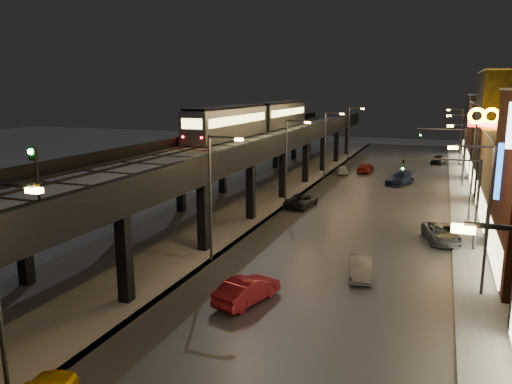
% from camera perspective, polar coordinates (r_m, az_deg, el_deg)
% --- Properties ---
extents(ground, '(220.00, 220.00, 0.00)m').
position_cam_1_polar(ground, '(25.70, -16.74, -16.92)').
color(ground, silver).
extents(road_surface, '(17.00, 120.00, 0.06)m').
position_cam_1_polar(road_surface, '(54.48, 12.91, -1.36)').
color(road_surface, '#46474D').
rests_on(road_surface, ground).
extents(sidewalk_right, '(4.00, 120.00, 0.14)m').
position_cam_1_polar(sidewalk_right, '(54.17, 23.45, -2.08)').
color(sidewalk_right, '#9FA1A8').
rests_on(sidewalk_right, ground).
extents(under_viaduct_pavement, '(11.00, 120.00, 0.06)m').
position_cam_1_polar(under_viaduct_pavement, '(57.70, -0.48, -0.33)').
color(under_viaduct_pavement, '#9FA1A8').
rests_on(under_viaduct_pavement, ground).
extents(elevated_viaduct, '(9.00, 100.00, 6.30)m').
position_cam_1_polar(elevated_viaduct, '(53.88, -1.69, 4.83)').
color(elevated_viaduct, black).
rests_on(elevated_viaduct, ground).
extents(viaduct_trackbed, '(8.40, 100.00, 0.32)m').
position_cam_1_polar(viaduct_trackbed, '(53.91, -1.66, 5.66)').
color(viaduct_trackbed, '#B2B7C1').
rests_on(viaduct_trackbed, elevated_viaduct).
extents(viaduct_parapet_streetside, '(0.30, 100.00, 1.10)m').
position_cam_1_polar(viaduct_parapet_streetside, '(52.42, 2.80, 5.98)').
color(viaduct_parapet_streetside, black).
rests_on(viaduct_parapet_streetside, elevated_viaduct).
extents(viaduct_parapet_far, '(0.30, 100.00, 1.10)m').
position_cam_1_polar(viaduct_parapet_far, '(55.66, -5.82, 6.27)').
color(viaduct_parapet_far, black).
rests_on(viaduct_parapet_far, elevated_viaduct).
extents(building_f, '(12.20, 16.20, 11.16)m').
position_cam_1_polar(building_f, '(94.44, 26.55, 6.57)').
color(building_f, '#252428').
rests_on(building_f, ground).
extents(streetlight_left_0, '(2.57, 0.28, 9.00)m').
position_cam_1_polar(streetlight_left_0, '(20.53, -27.09, -9.20)').
color(streetlight_left_0, '#38383A').
rests_on(streetlight_left_0, ground).
extents(streetlight_left_1, '(2.57, 0.28, 9.00)m').
position_cam_1_polar(streetlight_left_1, '(34.68, -4.87, 0.27)').
color(streetlight_left_1, '#38383A').
rests_on(streetlight_left_1, ground).
extents(streetlight_right_1, '(2.56, 0.28, 9.00)m').
position_cam_1_polar(streetlight_right_1, '(31.57, 24.59, -1.92)').
color(streetlight_right_1, '#38383A').
rests_on(streetlight_right_1, ground).
extents(streetlight_left_2, '(2.57, 0.28, 9.00)m').
position_cam_1_polar(streetlight_left_2, '(51.30, 3.74, 4.03)').
color(streetlight_left_2, '#38383A').
rests_on(streetlight_left_2, ground).
extents(streetlight_right_2, '(2.56, 0.28, 9.00)m').
position_cam_1_polar(streetlight_right_2, '(49.25, 23.25, 2.77)').
color(streetlight_right_2, '#38383A').
rests_on(streetlight_right_2, ground).
extents(streetlight_left_3, '(2.57, 0.28, 9.00)m').
position_cam_1_polar(streetlight_left_3, '(68.62, 8.11, 5.89)').
color(streetlight_left_3, '#38383A').
rests_on(streetlight_left_3, ground).
extents(streetlight_right_3, '(2.56, 0.28, 9.00)m').
position_cam_1_polar(streetlight_right_3, '(67.10, 22.61, 4.98)').
color(streetlight_right_3, '#38383A').
rests_on(streetlight_right_3, ground).
extents(streetlight_left_4, '(2.57, 0.28, 9.00)m').
position_cam_1_polar(streetlight_left_4, '(86.22, 10.72, 6.99)').
color(streetlight_left_4, '#38383A').
rests_on(streetlight_left_4, ground).
extents(streetlight_right_4, '(2.56, 0.28, 9.00)m').
position_cam_1_polar(streetlight_right_4, '(85.02, 22.24, 6.26)').
color(streetlight_right_4, '#38383A').
rests_on(streetlight_right_4, ground).
extents(traffic_light_rig_a, '(6.10, 0.34, 7.00)m').
position_cam_1_polar(traffic_light_rig_a, '(40.46, 22.43, 0.00)').
color(traffic_light_rig_a, '#38383A').
rests_on(traffic_light_rig_a, ground).
extents(traffic_light_rig_b, '(6.10, 0.34, 7.00)m').
position_cam_1_polar(traffic_light_rig_b, '(70.13, 21.76, 4.69)').
color(traffic_light_rig_b, '#38383A').
rests_on(traffic_light_rig_b, ground).
extents(subway_train, '(2.99, 36.66, 3.57)m').
position_cam_1_polar(subway_train, '(65.48, 0.16, 8.51)').
color(subway_train, gray).
rests_on(subway_train, viaduct_trackbed).
extents(rail_signal, '(0.35, 0.43, 3.06)m').
position_cam_1_polar(rail_signal, '(23.38, -23.95, 2.55)').
color(rail_signal, black).
rests_on(rail_signal, viaduct_trackbed).
extents(car_near_white, '(2.83, 4.85, 1.51)m').
position_cam_1_polar(car_near_white, '(29.12, -1.02, -11.22)').
color(car_near_white, maroon).
rests_on(car_near_white, ground).
extents(car_mid_silver, '(2.80, 5.16, 1.37)m').
position_cam_1_polar(car_mid_silver, '(51.84, 5.23, -1.02)').
color(car_mid_silver, black).
rests_on(car_mid_silver, ground).
extents(car_mid_dark, '(1.97, 4.68, 1.35)m').
position_cam_1_polar(car_mid_dark, '(74.55, 12.37, 2.66)').
color(car_mid_dark, maroon).
rests_on(car_mid_dark, ground).
extents(car_far_white, '(2.61, 4.16, 1.32)m').
position_cam_1_polar(car_far_white, '(72.48, 9.80, 2.50)').
color(car_far_white, silver).
rests_on(car_far_white, ground).
extents(car_onc_silver, '(2.13, 4.28, 1.35)m').
position_cam_1_polar(car_onc_silver, '(33.47, 11.84, -8.50)').
color(car_onc_silver, slate).
rests_on(car_onc_silver, ground).
extents(car_onc_dark, '(3.48, 5.45, 1.40)m').
position_cam_1_polar(car_onc_dark, '(42.71, 20.43, -4.51)').
color(car_onc_dark, slate).
rests_on(car_onc_dark, ground).
extents(car_onc_white, '(3.77, 5.65, 1.52)m').
position_cam_1_polar(car_onc_white, '(66.38, 16.13, 1.45)').
color(car_onc_white, '#172347').
rests_on(car_onc_white, ground).
extents(car_onc_red, '(2.60, 4.54, 1.45)m').
position_cam_1_polar(car_onc_red, '(86.09, 20.11, 3.45)').
color(car_onc_red, black).
rests_on(car_onc_red, ground).
extents(sign_mcdonalds, '(3.03, 0.41, 10.22)m').
position_cam_1_polar(sign_mcdonalds, '(55.70, 24.53, 6.83)').
color(sign_mcdonalds, '#38383A').
rests_on(sign_mcdonalds, ground).
extents(sign_carwash, '(1.66, 0.35, 8.62)m').
position_cam_1_polar(sign_carwash, '(36.56, 26.96, 0.99)').
color(sign_carwash, '#38383A').
rests_on(sign_carwash, ground).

